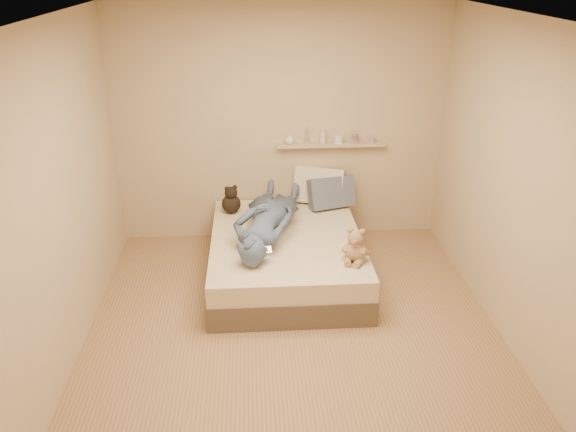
{
  "coord_description": "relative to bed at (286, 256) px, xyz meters",
  "views": [
    {
      "loc": [
        -0.31,
        -4.05,
        2.98
      ],
      "look_at": [
        0.0,
        0.65,
        0.8
      ],
      "focal_mm": 35.0,
      "sensor_mm": 36.0,
      "label": 1
    }
  ],
  "objects": [
    {
      "name": "pillow_cream",
      "position": [
        0.42,
        0.83,
        0.43
      ],
      "size": [
        0.61,
        0.45,
        0.43
      ],
      "primitive_type": "cube",
      "rotation": [
        -0.33,
        0.0,
        -0.34
      ],
      "color": "beige",
      "rests_on": "bed"
    },
    {
      "name": "room",
      "position": [
        0.0,
        -0.93,
        1.08
      ],
      "size": [
        3.8,
        3.8,
        3.8
      ],
      "color": "#A17A53",
      "rests_on": "ground"
    },
    {
      "name": "shelf_bottles",
      "position": [
        0.46,
        0.91,
        0.96
      ],
      "size": [
        1.0,
        0.11,
        0.18
      ],
      "color": "silver",
      "rests_on": "wall_shelf"
    },
    {
      "name": "dark_plush",
      "position": [
        -0.56,
        0.61,
        0.36
      ],
      "size": [
        0.21,
        0.21,
        0.32
      ],
      "color": "black",
      "rests_on": "bed"
    },
    {
      "name": "person",
      "position": [
        -0.19,
        0.06,
        0.41
      ],
      "size": [
        0.93,
        1.61,
        0.36
      ],
      "primitive_type": "imported",
      "rotation": [
        0.0,
        0.0,
        2.88
      ],
      "color": "#4B5A77",
      "rests_on": "bed"
    },
    {
      "name": "pillow_grey",
      "position": [
        0.54,
        0.69,
        0.4
      ],
      "size": [
        0.55,
        0.38,
        0.37
      ],
      "primitive_type": "cube",
      "rotation": [
        -0.33,
        0.0,
        0.29
      ],
      "color": "slate",
      "rests_on": "bed"
    },
    {
      "name": "game_console",
      "position": [
        -0.24,
        -0.54,
        0.36
      ],
      "size": [
        0.16,
        0.09,
        0.05
      ],
      "color": "#B5B8BC",
      "rests_on": "bed"
    },
    {
      "name": "wall_shelf",
      "position": [
        0.55,
        0.91,
        0.88
      ],
      "size": [
        1.2,
        0.12,
        0.03
      ],
      "primitive_type": "cube",
      "color": "tan",
      "rests_on": "wall_back"
    },
    {
      "name": "teddy_bear",
      "position": [
        0.6,
        -0.54,
        0.37
      ],
      "size": [
        0.27,
        0.28,
        0.34
      ],
      "color": "tan",
      "rests_on": "bed"
    },
    {
      "name": "bed",
      "position": [
        0.0,
        0.0,
        0.0
      ],
      "size": [
        1.5,
        1.9,
        0.45
      ],
      "color": "brown",
      "rests_on": "floor"
    }
  ]
}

